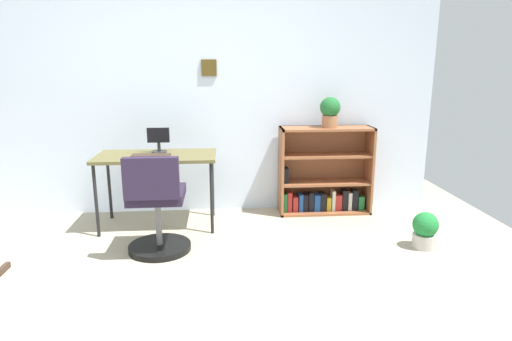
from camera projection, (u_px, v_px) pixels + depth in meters
name	position (u px, v px, depth m)	size (l,w,h in m)	color
ground_plane	(164.00, 320.00, 2.72)	(6.24, 6.24, 0.00)	tan
wall_back	(184.00, 98.00, 4.52)	(5.20, 0.12, 2.37)	silver
desk	(156.00, 160.00, 4.15)	(1.11, 0.57, 0.70)	brown
monitor	(159.00, 140.00, 4.21)	(0.21, 0.14, 0.24)	#262628
keyboard	(151.00, 155.00, 4.06)	(0.35, 0.14, 0.02)	#37291F
office_chair	(157.00, 210.00, 3.59)	(0.52, 0.55, 0.85)	black
bookshelf_low	(323.00, 176.00, 4.63)	(0.95, 0.30, 0.90)	brown
potted_plant_on_shelf	(330.00, 111.00, 4.42)	(0.20, 0.20, 0.31)	#9E6642
potted_plant_floor	(425.00, 230.00, 3.74)	(0.21, 0.21, 0.31)	#B7B2A8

